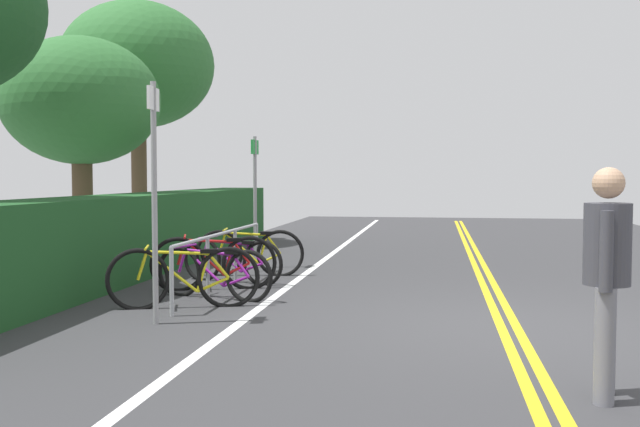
% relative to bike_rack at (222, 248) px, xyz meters
% --- Properties ---
extents(ground_plane, '(38.96, 11.18, 0.05)m').
position_rel_bike_rack_xyz_m(ground_plane, '(-1.88, -3.67, -0.60)').
color(ground_plane, '#353538').
extents(centre_line_yellow_inner, '(35.06, 0.10, 0.00)m').
position_rel_bike_rack_xyz_m(centre_line_yellow_inner, '(-1.88, -3.75, -0.58)').
color(centre_line_yellow_inner, gold).
rests_on(centre_line_yellow_inner, ground_plane).
extents(centre_line_yellow_outer, '(35.06, 0.10, 0.00)m').
position_rel_bike_rack_xyz_m(centre_line_yellow_outer, '(-1.88, -3.59, -0.58)').
color(centre_line_yellow_outer, gold).
rests_on(centre_line_yellow_outer, ground_plane).
extents(bike_lane_stripe_white, '(35.06, 0.12, 0.00)m').
position_rel_bike_rack_xyz_m(bike_lane_stripe_white, '(-1.88, -0.85, -0.58)').
color(bike_lane_stripe_white, white).
rests_on(bike_lane_stripe_white, ground_plane).
extents(bike_rack, '(3.86, 0.05, 0.80)m').
position_rel_bike_rack_xyz_m(bike_rack, '(0.00, 0.00, 0.00)').
color(bike_rack, '#9EA0A5').
rests_on(bike_rack, ground_plane).
extents(bicycle_0, '(0.67, 1.73, 0.77)m').
position_rel_bike_rack_xyz_m(bicycle_0, '(-1.40, 0.04, -0.22)').
color(bicycle_0, black).
rests_on(bicycle_0, ground_plane).
extents(bicycle_1, '(0.60, 1.69, 0.70)m').
position_rel_bike_rack_xyz_m(bicycle_1, '(-0.72, -0.10, -0.25)').
color(bicycle_1, black).
rests_on(bicycle_1, ground_plane).
extents(bicycle_2, '(0.66, 1.66, 0.78)m').
position_rel_bike_rack_xyz_m(bicycle_2, '(-0.02, 0.11, -0.21)').
color(bicycle_2, black).
rests_on(bicycle_2, ground_plane).
extents(bicycle_3, '(0.64, 1.67, 0.69)m').
position_rel_bike_rack_xyz_m(bicycle_3, '(0.64, 0.05, -0.25)').
color(bicycle_3, black).
rests_on(bicycle_3, ground_plane).
extents(bicycle_4, '(0.46, 1.69, 0.77)m').
position_rel_bike_rack_xyz_m(bicycle_4, '(1.37, -0.03, -0.22)').
color(bicycle_4, black).
rests_on(bicycle_4, ground_plane).
extents(pedestrian, '(0.48, 0.32, 1.63)m').
position_rel_bike_rack_xyz_m(pedestrian, '(-4.22, -4.09, 0.36)').
color(pedestrian, slate).
rests_on(pedestrian, ground_plane).
extents(sign_post_near, '(0.36, 0.07, 2.56)m').
position_rel_bike_rack_xyz_m(sign_post_near, '(-2.33, 0.02, 0.94)').
color(sign_post_near, gray).
rests_on(sign_post_near, ground_plane).
extents(sign_post_far, '(0.36, 0.06, 2.24)m').
position_rel_bike_rack_xyz_m(sign_post_far, '(2.30, 0.13, 0.77)').
color(sign_post_far, gray).
rests_on(sign_post_far, ground_plane).
extents(hedge_backdrop, '(12.81, 1.05, 1.27)m').
position_rel_bike_rack_xyz_m(hedge_backdrop, '(1.50, 1.89, 0.06)').
color(hedge_backdrop, '#1C4C21').
rests_on(hedge_backdrop, ground_plane).
extents(tree_far_right, '(2.80, 2.80, 4.03)m').
position_rel_bike_rack_xyz_m(tree_far_right, '(2.45, 3.35, 2.30)').
color(tree_far_right, brown).
rests_on(tree_far_right, ground_plane).
extents(tree_extra, '(3.42, 3.42, 5.46)m').
position_rel_bike_rack_xyz_m(tree_extra, '(5.80, 3.73, 3.45)').
color(tree_extra, brown).
rests_on(tree_extra, ground_plane).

